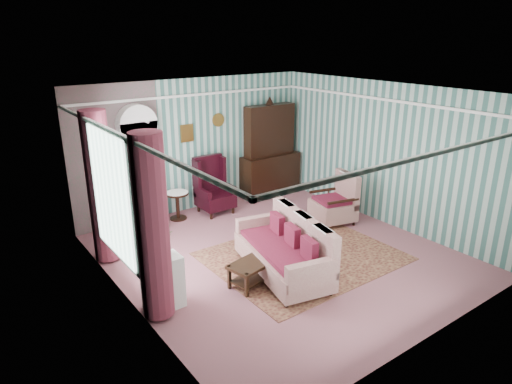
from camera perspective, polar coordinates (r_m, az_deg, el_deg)
floor at (r=8.34m, az=2.92°, el=-7.84°), size 6.00×6.00×0.00m
room_shell at (r=7.41m, az=-1.41°, el=5.27°), size 5.53×6.02×2.91m
bookcase at (r=9.59m, az=-14.15°, el=2.48°), size 0.80×0.28×2.24m
dresser_hutch at (r=11.05m, az=1.83°, el=5.59°), size 1.50×0.56×2.36m
wingback_left at (r=9.32m, az=-14.40°, el=-1.26°), size 0.76×0.80×1.25m
wingback_right at (r=10.04m, az=-5.16°, el=0.78°), size 0.76×0.80×1.25m
seated_woman at (r=9.33m, az=-14.38°, el=-1.46°), size 0.44×0.40×1.18m
round_side_table at (r=9.89m, az=-9.77°, el=-1.71°), size 0.50×0.50×0.60m
nest_table at (r=10.40m, az=10.45°, el=-0.88°), size 0.45×0.38×0.54m
plant_stand at (r=6.82m, az=-11.56°, el=-11.08°), size 0.55×0.35×0.80m
rug at (r=8.31m, az=5.86°, el=-7.98°), size 3.20×2.60×0.01m
sofa at (r=7.52m, az=3.30°, el=-7.20°), size 1.44×2.21×0.90m
floral_armchair at (r=9.67m, az=9.62°, el=-1.27°), size 1.04×1.05×0.89m
coffee_table at (r=7.38m, az=-0.11°, el=-9.95°), size 0.97×0.64×0.40m
potted_plant_a at (r=6.42m, az=-12.33°, el=-6.74°), size 0.49×0.45×0.47m
potted_plant_b at (r=6.68m, az=-11.65°, el=-5.64°), size 0.29×0.26×0.46m
potted_plant_c at (r=6.57m, az=-12.84°, el=-6.34°), size 0.28×0.28×0.43m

